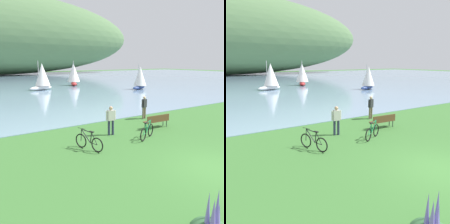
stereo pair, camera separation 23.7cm
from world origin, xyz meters
The scene contains 10 objects.
ground_plane centered at (0.00, 0.00, 0.00)m, with size 200.00×200.00×0.00m, color #3D7533.
bay_water centered at (0.00, 49.12, 0.02)m, with size 180.00×80.00×0.04m, color #7A99B2.
park_bench_near_camera centered at (2.23, 5.77, 0.52)m, with size 1.82×0.58×0.88m.
bicycle_leaning_near_bench centered at (-3.28, 4.77, 0.40)m, with size 0.65×1.69×1.01m.
bicycle_beside_path centered at (0.24, 4.50, 0.40)m, with size 1.62×0.81×1.01m.
person_at_shoreline centered at (3.26, 8.19, 0.98)m, with size 0.59×0.31×1.71m.
person_on_the_grass centered at (-1.06, 6.18, 0.98)m, with size 0.60×0.29×1.71m.
sailboat_nearest_to_shore centered at (9.71, 34.48, 2.08)m, with size 2.86×3.81×4.33m.
sailboat_mid_bay centered at (15.54, 23.19, 1.83)m, with size 3.36×2.47×3.81m.
sailboat_toward_hillside centered at (2.80, 30.54, 2.08)m, with size 3.82×2.69×4.32m.
Camera 2 is at (-8.29, -5.16, 4.22)m, focal length 38.33 mm.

